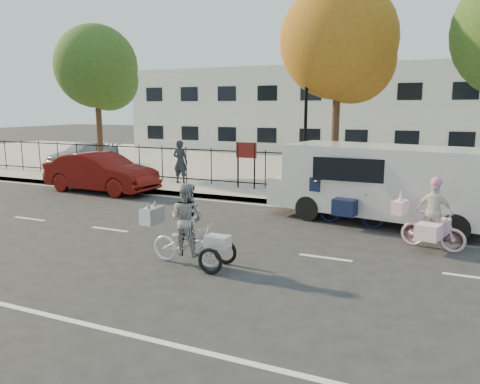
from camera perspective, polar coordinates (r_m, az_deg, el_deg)
The scene contains 20 objects.
ground at distance 11.71m, azimuth -4.11°, elevation -6.14°, with size 120.00×120.00×0.00m, color #333334.
road_markings at distance 11.71m, azimuth -4.11°, elevation -6.11°, with size 60.00×9.52×0.01m, color silver, non-canonical shape.
curb at distance 16.18m, azimuth 4.33°, elevation -1.23°, with size 60.00×0.10×0.15m, color #A8A399.
sidewalk at distance 17.16m, azimuth 5.51°, elevation -0.58°, with size 60.00×2.20×0.15m, color #A8A399.
parking_lot at distance 25.66m, azimuth 11.87°, elevation 2.89°, with size 60.00×15.60×0.15m, color #A8A399.
iron_fence at distance 18.06m, azimuth 6.67°, elevation 2.60°, with size 58.00×0.06×1.50m, color black, non-canonical shape.
building at distance 35.29m, azimuth 15.57°, elevation 9.49°, with size 34.00×10.00×6.00m, color silver.
lamppost at distance 17.37m, azimuth 8.02°, elevation 9.59°, with size 0.36×0.36×4.33m.
street_sign at distance 18.26m, azimuth 0.77°, elevation 4.39°, with size 0.85×0.06×1.80m.
zebra_trike at distance 10.00m, azimuth -6.46°, elevation -5.03°, with size 2.05×0.78×1.76m.
unicorn_bike at distance 11.88m, azimuth 22.38°, elevation -3.47°, with size 1.76×1.26×1.73m.
bull_bike at distance 13.55m, azimuth 13.33°, elevation -0.64°, with size 2.20×1.53×2.00m.
white_van at distance 13.94m, azimuth 17.11°, elevation 1.27°, with size 6.57×3.12×2.22m.
red_sedan at distance 19.16m, azimuth -16.58°, elevation 2.30°, with size 1.63×4.69×1.54m, color #570D0A.
pedestrian at distance 19.67m, azimuth -7.29°, elevation 3.67°, with size 0.66×0.43×1.80m, color black.
lot_car_a at distance 27.13m, azimuth -18.61°, elevation 4.41°, with size 1.69×4.15×1.21m, color #A5A6AD.
lot_car_c at distance 21.50m, azimuth 7.83°, elevation 3.58°, with size 1.40×4.01×1.32m, color #53585C.
lot_car_d at distance 19.92m, azimuth 23.82°, elevation 2.33°, with size 1.62×4.03×1.37m, color #9CA0A3.
tree_west at distance 23.85m, azimuth -16.76°, elevation 13.98°, with size 3.89×3.89×7.14m.
tree_mid at distance 18.14m, azimuth 12.40°, elevation 16.97°, with size 4.27×4.27×7.82m.
Camera 1 is at (5.32, -9.89, 3.33)m, focal length 35.00 mm.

